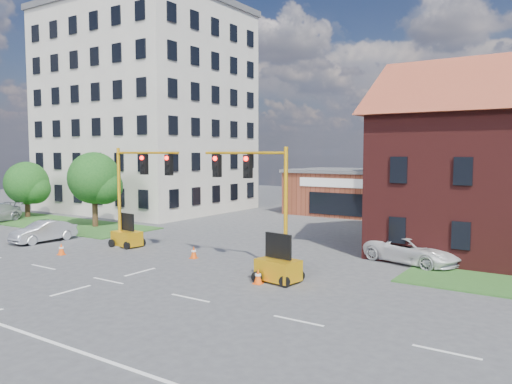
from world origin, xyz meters
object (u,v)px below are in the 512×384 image
(signal_mast_west, at_px, (137,186))
(trailer_west, at_px, (127,237))
(trailer_east, at_px, (278,268))
(pickup_white, at_px, (412,250))
(signal_mast_east, at_px, (258,192))

(signal_mast_west, relative_size, trailer_west, 3.06)
(trailer_east, xyz_separation_m, pickup_white, (4.01, 7.26, 0.05))
(signal_mast_west, relative_size, pickup_white, 1.20)
(signal_mast_west, height_order, trailer_west, signal_mast_west)
(signal_mast_east, bearing_deg, trailer_west, 178.65)
(signal_mast_east, distance_m, trailer_west, 10.52)
(trailer_west, xyz_separation_m, pickup_white, (16.32, 5.19, 0.09))
(trailer_west, bearing_deg, trailer_east, -3.13)
(signal_mast_east, bearing_deg, pickup_white, 40.55)
(trailer_east, distance_m, pickup_white, 8.30)
(signal_mast_west, relative_size, signal_mast_east, 1.00)
(trailer_west, bearing_deg, signal_mast_west, -4.04)
(signal_mast_west, bearing_deg, trailer_west, 169.53)
(signal_mast_east, bearing_deg, signal_mast_west, 180.00)
(signal_mast_west, distance_m, trailer_east, 11.65)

